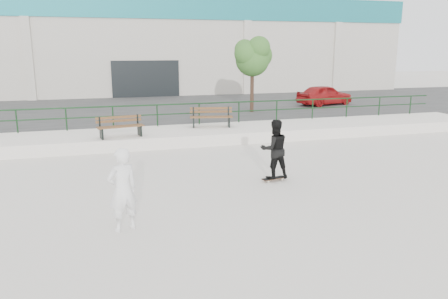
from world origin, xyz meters
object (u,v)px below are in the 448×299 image
object	(u,v)px
standing_skater	(274,149)
bench_left	(120,127)
skateboard	(274,178)
tree	(253,56)
seated_skater	(123,190)
bench_right	(211,117)
red_car	(325,95)

from	to	relation	value
standing_skater	bench_left	bearing A→B (deg)	-52.07
bench_left	standing_skater	xyz separation A→B (m)	(4.29, -5.93, 0.09)
skateboard	tree	bearing A→B (deg)	61.22
bench_left	seated_skater	size ratio (longest dim) A/B	1.01
bench_right	skateboard	bearing A→B (deg)	-77.15
skateboard	standing_skater	size ratio (longest dim) A/B	0.44
tree	red_car	size ratio (longest dim) A/B	1.11
tree	skateboard	xyz separation A→B (m)	(-3.41, -11.37, -3.59)
bench_left	standing_skater	world-z (taller)	standing_skater
tree	skateboard	bearing A→B (deg)	-106.72
bench_right	seated_skater	distance (m)	10.85
bench_right	red_car	size ratio (longest dim) A/B	0.53
bench_left	standing_skater	distance (m)	7.32
skateboard	standing_skater	distance (m)	0.94
bench_left	bench_right	bearing A→B (deg)	7.71
bench_left	red_car	world-z (taller)	red_car
bench_right	red_car	xyz separation A→B (m)	(9.07, 5.79, 0.20)
red_car	skateboard	distance (m)	15.85
bench_left	skateboard	size ratio (longest dim) A/B	2.41
standing_skater	seated_skater	xyz separation A→B (m)	(-4.74, -2.57, -0.06)
tree	standing_skater	xyz separation A→B (m)	(-3.41, -11.37, -2.65)
red_car	skateboard	bearing A→B (deg)	131.79
bench_left	tree	xyz separation A→B (m)	(7.71, 5.44, 2.74)
skateboard	bench_left	bearing A→B (deg)	113.84
bench_right	standing_skater	xyz separation A→B (m)	(0.11, -7.24, 0.07)
skateboard	red_car	bearing A→B (deg)	43.43
standing_skater	seated_skater	bearing A→B (deg)	30.53
bench_right	seated_skater	world-z (taller)	seated_skater
bench_left	red_car	bearing A→B (deg)	18.48
red_car	skateboard	xyz separation A→B (m)	(-8.96, -13.03, -1.08)
skateboard	seated_skater	distance (m)	5.46
tree	skateboard	distance (m)	12.40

